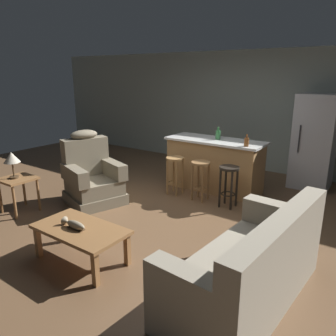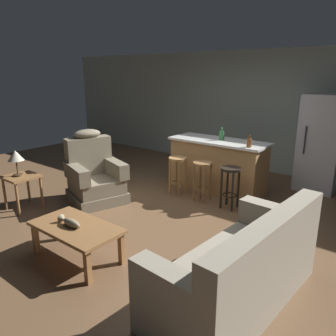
{
  "view_description": "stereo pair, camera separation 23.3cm",
  "coord_description": "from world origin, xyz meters",
  "px_view_note": "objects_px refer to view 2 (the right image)",
  "views": [
    {
      "loc": [
        2.68,
        -3.92,
        2.11
      ],
      "look_at": [
        -0.03,
        -0.1,
        0.75
      ],
      "focal_mm": 35.0,
      "sensor_mm": 36.0,
      "label": 1
    },
    {
      "loc": [
        2.87,
        -3.78,
        2.11
      ],
      "look_at": [
        -0.03,
        -0.1,
        0.75
      ],
      "focal_mm": 35.0,
      "sensor_mm": 36.0,
      "label": 2
    }
  ],
  "objects_px": {
    "recliner_near_lamp": "(94,176)",
    "bar_stool_left": "(178,169)",
    "kitchen_island": "(218,165)",
    "end_table": "(22,182)",
    "couch": "(241,271)",
    "bottle_short_amber": "(222,135)",
    "bottle_tall_green": "(249,143)",
    "coffee_table": "(76,230)",
    "bar_stool_middle": "(202,174)",
    "refrigerator": "(321,143)",
    "fish_figurine": "(70,222)",
    "bar_stool_right": "(230,180)",
    "table_lamp": "(16,157)"
  },
  "relations": [
    {
      "from": "recliner_near_lamp",
      "to": "kitchen_island",
      "type": "bearing_deg",
      "value": 69.92
    },
    {
      "from": "coffee_table",
      "to": "bar_stool_left",
      "type": "xyz_separation_m",
      "value": [
        -0.36,
        2.46,
        0.11
      ]
    },
    {
      "from": "couch",
      "to": "kitchen_island",
      "type": "relative_size",
      "value": 1.09
    },
    {
      "from": "bar_stool_left",
      "to": "end_table",
      "type": "bearing_deg",
      "value": -126.41
    },
    {
      "from": "couch",
      "to": "refrigerator",
      "type": "relative_size",
      "value": 1.11
    },
    {
      "from": "table_lamp",
      "to": "coffee_table",
      "type": "bearing_deg",
      "value": -10.3
    },
    {
      "from": "end_table",
      "to": "bar_stool_right",
      "type": "height_order",
      "value": "bar_stool_right"
    },
    {
      "from": "coffee_table",
      "to": "table_lamp",
      "type": "distance_m",
      "value": 2.01
    },
    {
      "from": "recliner_near_lamp",
      "to": "table_lamp",
      "type": "height_order",
      "value": "recliner_near_lamp"
    },
    {
      "from": "coffee_table",
      "to": "end_table",
      "type": "xyz_separation_m",
      "value": [
        -1.9,
        0.38,
        0.1
      ]
    },
    {
      "from": "coffee_table",
      "to": "recliner_near_lamp",
      "type": "xyz_separation_m",
      "value": [
        -1.3,
        1.35,
        0.06
      ]
    },
    {
      "from": "fish_figurine",
      "to": "bottle_short_amber",
      "type": "xyz_separation_m",
      "value": [
        0.17,
        3.18,
        0.57
      ]
    },
    {
      "from": "bar_stool_left",
      "to": "bottle_short_amber",
      "type": "distance_m",
      "value": 1.0
    },
    {
      "from": "refrigerator",
      "to": "bottle_short_amber",
      "type": "relative_size",
      "value": 7.81
    },
    {
      "from": "recliner_near_lamp",
      "to": "bar_stool_left",
      "type": "xyz_separation_m",
      "value": [
        0.94,
        1.11,
        0.05
      ]
    },
    {
      "from": "coffee_table",
      "to": "kitchen_island",
      "type": "distance_m",
      "value": 3.09
    },
    {
      "from": "couch",
      "to": "table_lamp",
      "type": "distance_m",
      "value": 3.8
    },
    {
      "from": "recliner_near_lamp",
      "to": "bottle_tall_green",
      "type": "xyz_separation_m",
      "value": [
        2.07,
        1.52,
        0.6
      ]
    },
    {
      "from": "table_lamp",
      "to": "kitchen_island",
      "type": "distance_m",
      "value": 3.42
    },
    {
      "from": "fish_figurine",
      "to": "kitchen_island",
      "type": "bearing_deg",
      "value": 87.39
    },
    {
      "from": "bar_stool_right",
      "to": "bottle_short_amber",
      "type": "distance_m",
      "value": 1.05
    },
    {
      "from": "kitchen_island",
      "to": "bar_stool_left",
      "type": "bearing_deg",
      "value": -125.89
    },
    {
      "from": "coffee_table",
      "to": "bar_stool_middle",
      "type": "xyz_separation_m",
      "value": [
        0.16,
        2.46,
        0.11
      ]
    },
    {
      "from": "bar_stool_left",
      "to": "refrigerator",
      "type": "height_order",
      "value": "refrigerator"
    },
    {
      "from": "kitchen_island",
      "to": "refrigerator",
      "type": "relative_size",
      "value": 1.02
    },
    {
      "from": "couch",
      "to": "bar_stool_right",
      "type": "relative_size",
      "value": 2.87
    },
    {
      "from": "kitchen_island",
      "to": "coffee_table",
      "type": "bearing_deg",
      "value": -91.7
    },
    {
      "from": "bottle_short_amber",
      "to": "bar_stool_right",
      "type": "bearing_deg",
      "value": -50.18
    },
    {
      "from": "recliner_near_lamp",
      "to": "end_table",
      "type": "bearing_deg",
      "value": -103.06
    },
    {
      "from": "recliner_near_lamp",
      "to": "bottle_tall_green",
      "type": "relative_size",
      "value": 6.0
    },
    {
      "from": "coffee_table",
      "to": "refrigerator",
      "type": "xyz_separation_m",
      "value": [
        1.53,
        4.29,
        0.52
      ]
    },
    {
      "from": "table_lamp",
      "to": "bottle_short_amber",
      "type": "bearing_deg",
      "value": 53.93
    },
    {
      "from": "fish_figurine",
      "to": "refrigerator",
      "type": "relative_size",
      "value": 0.19
    },
    {
      "from": "kitchen_island",
      "to": "bottle_tall_green",
      "type": "height_order",
      "value": "bottle_tall_green"
    },
    {
      "from": "recliner_near_lamp",
      "to": "coffee_table",
      "type": "bearing_deg",
      "value": -27.42
    },
    {
      "from": "coffee_table",
      "to": "refrigerator",
      "type": "relative_size",
      "value": 0.62
    },
    {
      "from": "end_table",
      "to": "bottle_short_amber",
      "type": "distance_m",
      "value": 3.46
    },
    {
      "from": "couch",
      "to": "bottle_short_amber",
      "type": "height_order",
      "value": "bottle_short_amber"
    },
    {
      "from": "couch",
      "to": "recliner_near_lamp",
      "type": "bearing_deg",
      "value": -11.52
    },
    {
      "from": "bar_stool_left",
      "to": "fish_figurine",
      "type": "bearing_deg",
      "value": -82.85
    },
    {
      "from": "bar_stool_left",
      "to": "bar_stool_right",
      "type": "bearing_deg",
      "value": 0.0
    },
    {
      "from": "table_lamp",
      "to": "bottle_tall_green",
      "type": "xyz_separation_m",
      "value": [
        2.69,
        2.52,
        0.16
      ]
    },
    {
      "from": "recliner_near_lamp",
      "to": "table_lamp",
      "type": "bearing_deg",
      "value": -103.1
    },
    {
      "from": "kitchen_island",
      "to": "bar_stool_left",
      "type": "relative_size",
      "value": 2.65
    },
    {
      "from": "coffee_table",
      "to": "fish_figurine",
      "type": "bearing_deg",
      "value": -139.82
    },
    {
      "from": "table_lamp",
      "to": "bar_stool_left",
      "type": "xyz_separation_m",
      "value": [
        1.55,
        2.11,
        -0.4
      ]
    },
    {
      "from": "kitchen_island",
      "to": "bottle_short_amber",
      "type": "relative_size",
      "value": 7.99
    },
    {
      "from": "fish_figurine",
      "to": "end_table",
      "type": "bearing_deg",
      "value": 167.06
    },
    {
      "from": "bottle_short_amber",
      "to": "recliner_near_lamp",
      "type": "bearing_deg",
      "value": -128.34
    },
    {
      "from": "coffee_table",
      "to": "kitchen_island",
      "type": "relative_size",
      "value": 0.61
    }
  ]
}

